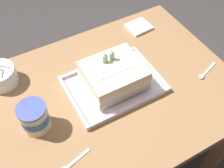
{
  "coord_description": "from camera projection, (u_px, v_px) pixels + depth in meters",
  "views": [
    {
      "loc": [
        -0.33,
        -0.6,
        1.63
      ],
      "look_at": [
        0.01,
        0.01,
        0.77
      ],
      "focal_mm": 44.19,
      "sensor_mm": 36.0,
      "label": 1
    }
  ],
  "objects": [
    {
      "name": "ground_plane",
      "position": [
        111.0,
        164.0,
        1.7
      ],
      "size": [
        8.0,
        8.0,
        0.0
      ],
      "primitive_type": "plane",
      "color": "#383333"
    },
    {
      "name": "dining_table",
      "position": [
        111.0,
        107.0,
        1.22
      ],
      "size": [
        1.05,
        0.77,
        0.74
      ],
      "color": "olive",
      "rests_on": "ground_plane"
    },
    {
      "name": "foil_tray",
      "position": [
        114.0,
        85.0,
        1.14
      ],
      "size": [
        0.38,
        0.28,
        0.02
      ],
      "color": "silver",
      "rests_on": "dining_table"
    },
    {
      "name": "birthday_cake",
      "position": [
        114.0,
        75.0,
        1.09
      ],
      "size": [
        0.23,
        0.2,
        0.14
      ],
      "color": "beige",
      "rests_on": "foil_tray"
    },
    {
      "name": "bowl_stack",
      "position": [
        0.0,
        76.0,
        1.13
      ],
      "size": [
        0.14,
        0.14,
        0.12
      ],
      "color": "white",
      "rests_on": "dining_table"
    },
    {
      "name": "ice_cream_tub",
      "position": [
        34.0,
        117.0,
        0.98
      ],
      "size": [
        0.11,
        0.11,
        0.12
      ],
      "color": "silver",
      "rests_on": "dining_table"
    },
    {
      "name": "serving_spoon_near_tray",
      "position": [
        204.0,
        74.0,
        1.18
      ],
      "size": [
        0.13,
        0.06,
        0.01
      ],
      "color": "silver",
      "rests_on": "dining_table"
    },
    {
      "name": "serving_spoon_by_bowls",
      "position": [
        67.0,
        168.0,
        0.92
      ],
      "size": [
        0.13,
        0.05,
        0.01
      ],
      "color": "silver",
      "rests_on": "dining_table"
    },
    {
      "name": "napkin_pile",
      "position": [
        139.0,
        27.0,
        1.38
      ],
      "size": [
        0.12,
        0.11,
        0.01
      ],
      "color": "white",
      "rests_on": "dining_table"
    }
  ]
}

